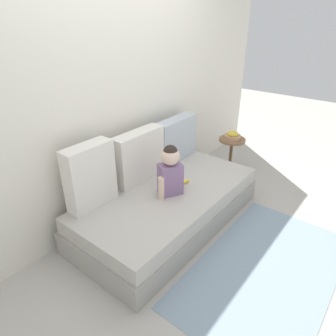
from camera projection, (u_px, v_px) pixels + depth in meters
ground_plane at (169, 222)px, 3.08m from camera, size 12.00×12.00×0.00m
back_wall at (119, 105)px, 2.91m from camera, size 5.14×0.10×2.22m
couch at (169, 207)px, 3.00m from camera, size 1.94×0.96×0.38m
throw_pillow_left at (90, 176)px, 2.57m from camera, size 0.45×0.16×0.57m
throw_pillow_center at (139, 156)px, 3.00m from camera, size 0.59×0.16×0.51m
throw_pillow_right at (176, 139)px, 3.42m from camera, size 0.59×0.16×0.49m
toddler at (170, 170)px, 2.76m from camera, size 0.32×0.23×0.49m
banana at (182, 182)px, 3.01m from camera, size 0.17×0.11×0.04m
side_table at (231, 147)px, 3.85m from camera, size 0.33×0.33×0.49m
fruit_bowl at (233, 136)px, 3.78m from camera, size 0.20×0.20×0.10m
floor_rug at (265, 269)px, 2.51m from camera, size 1.75×1.00×0.01m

